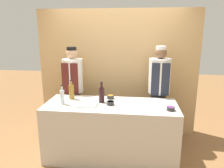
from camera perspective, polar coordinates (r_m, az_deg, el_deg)
The scene contains 12 objects.
ground_plane at distance 3.79m, azimuth -0.30°, elevation -18.27°, with size 14.00×14.00×0.00m, color olive.
cabinet_wall at distance 4.31m, azimuth 1.38°, elevation 3.04°, with size 3.06×0.18×2.40m.
counter at distance 3.57m, azimuth -0.31°, elevation -12.12°, with size 2.05×0.79×0.91m.
sauce_bowl_purple at distance 3.23m, azimuth 15.08°, elevation -6.19°, with size 0.11×0.11×0.05m.
sauce_bowl_orange at distance 3.64m, azimuth -0.42°, elevation -3.33°, with size 0.11×0.11×0.06m.
sauce_bowl_brown at distance 3.34m, azimuth -0.37°, elevation -4.94°, with size 0.11×0.11×0.06m.
cutting_board at distance 3.35m, azimuth -7.09°, elevation -5.41°, with size 0.36×0.22×0.02m.
bottle_vinegar at distance 3.66m, azimuth -10.53°, elevation -1.91°, with size 0.09×0.09×0.33m.
bottle_clear at distance 3.44m, azimuth -12.86°, elevation -3.24°, with size 0.07×0.07×0.30m.
bottle_wine at distance 3.43m, azimuth -2.72°, elevation -2.72°, with size 0.09×0.09×0.33m.
chef_left at distance 4.13m, azimuth -10.07°, elevation -1.49°, with size 0.37×0.37×1.72m.
chef_right at distance 3.97m, azimuth 12.10°, elevation -2.00°, with size 0.38×0.38×1.75m.
Camera 1 is at (0.40, -3.17, 2.04)m, focal length 35.00 mm.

